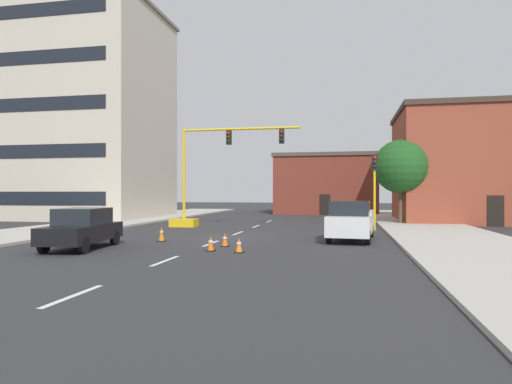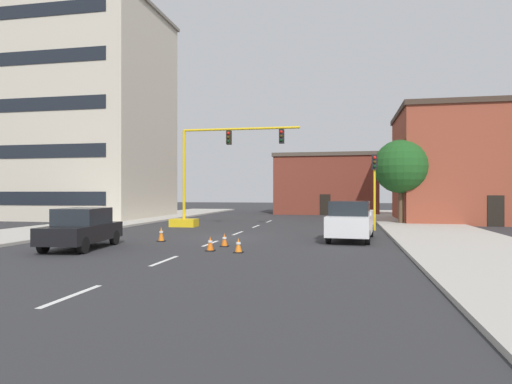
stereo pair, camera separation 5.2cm
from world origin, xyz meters
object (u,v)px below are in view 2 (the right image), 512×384
Objects in this scene: traffic_light_pole_right at (375,175)px; tree_right_mid at (401,167)px; pickup_truck_white at (351,221)px; sedan_black_near_left at (82,228)px; traffic_signal_gantry at (200,195)px; traffic_cone_roadside_b at (210,244)px; traffic_cone_roadside_d at (161,234)px; traffic_cone_roadside_a at (238,245)px; traffic_cone_roadside_c at (224,240)px.

tree_right_mid is (2.23, 5.62, 0.79)m from traffic_light_pole_right.
sedan_black_near_left is at bearing -153.02° from pickup_truck_white.
pickup_truck_white is at bearing -103.67° from traffic_light_pole_right.
sedan_black_near_left is (-1.10, -12.59, -1.35)m from traffic_signal_gantry.
pickup_truck_white is (-1.51, -6.20, -2.55)m from traffic_light_pole_right.
traffic_cone_roadside_b is 0.84× the size of traffic_cone_roadside_d.
sedan_black_near_left reaches higher than traffic_cone_roadside_a.
traffic_cone_roadside_d is (2.18, 3.38, -0.53)m from sedan_black_near_left.
sedan_black_near_left is at bearing -130.62° from tree_right_mid.
pickup_truck_white is 7.61× the size of traffic_cone_roadside_d.
traffic_signal_gantry is 15.21× the size of traffic_cone_roadside_a.
sedan_black_near_left is (-11.36, -5.78, -0.09)m from pickup_truck_white.
tree_right_mid is 10.67× the size of traffic_cone_roadside_a.
traffic_signal_gantry reaches higher than tree_right_mid.
traffic_cone_roadside_c is at bearing 18.61° from sedan_black_near_left.
sedan_black_near_left is at bearing -161.39° from traffic_cone_roadside_c.
traffic_signal_gantry is 15.02m from tree_right_mid.
tree_right_mid is 12.84m from pickup_truck_white.
pickup_truck_white is 9.09× the size of traffic_cone_roadside_b.
tree_right_mid is 1.36× the size of sedan_black_near_left.
traffic_cone_roadside_b reaches higher than traffic_cone_roadside_a.
traffic_cone_roadside_b is at bearing -41.31° from traffic_cone_roadside_d.
traffic_cone_roadside_c is (0.17, 1.60, -0.01)m from traffic_cone_roadside_b.
pickup_truck_white reaches higher than traffic_cone_roadside_b.
sedan_black_near_left reaches higher than traffic_cone_roadside_c.
traffic_light_pole_right is 17.78m from sedan_black_near_left.
traffic_light_pole_right is 12.70m from traffic_cone_roadside_c.
traffic_cone_roadside_c is at bearing -145.46° from pickup_truck_white.
pickup_truck_white reaches higher than traffic_cone_roadside_a.
traffic_light_pole_right is at bearing 58.09° from traffic_cone_roadside_b.
traffic_cone_roadside_b is (-7.24, -11.63, -3.23)m from traffic_light_pole_right.
pickup_truck_white reaches higher than traffic_cone_roadside_d.
pickup_truck_white is 9.37× the size of traffic_cone_roadside_a.
traffic_light_pole_right reaches higher than pickup_truck_white.
traffic_cone_roadside_d is at bearing -132.24° from tree_right_mid.
traffic_light_pole_right reaches higher than traffic_cone_roadside_a.
traffic_light_pole_right is at bearing 63.37° from traffic_cone_roadside_a.
sedan_black_near_left is at bearing -94.99° from traffic_signal_gantry.
traffic_cone_roadside_d is at bearing 158.45° from traffic_cone_roadside_c.
traffic_cone_roadside_a is at bearing -59.93° from traffic_cone_roadside_c.
traffic_cone_roadside_d is at bearing -165.31° from pickup_truck_white.
pickup_truck_white reaches higher than traffic_cone_roadside_c.
traffic_cone_roadside_a is (-5.98, -11.93, -3.24)m from traffic_light_pole_right.
traffic_cone_roadside_c is at bearing -66.20° from traffic_signal_gantry.
tree_right_mid is at bearing 68.32° from traffic_light_pole_right.
tree_right_mid is 18.65m from traffic_cone_roadside_c.
traffic_signal_gantry is 1.43× the size of tree_right_mid.
traffic_cone_roadside_d reaches higher than traffic_cone_roadside_a.
tree_right_mid is at bearing 72.43° from pickup_truck_white.
traffic_signal_gantry is 12.38m from pickup_truck_white.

